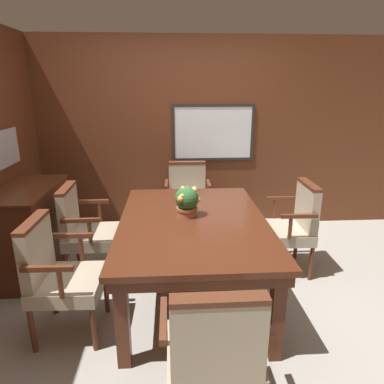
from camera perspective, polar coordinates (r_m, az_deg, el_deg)
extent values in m
plane|color=#A39E93|center=(3.28, 0.79, -17.13)|extent=(14.00, 14.00, 0.00)
cube|color=#5B2D19|center=(4.50, -0.83, 9.30)|extent=(7.20, 0.06, 2.45)
cube|color=white|center=(4.49, 3.54, 9.81)|extent=(0.99, 0.01, 0.65)
cube|color=#282623|center=(4.45, 3.63, 14.20)|extent=(1.06, 0.02, 0.04)
cube|color=#282623|center=(4.54, 3.46, 5.49)|extent=(1.06, 0.02, 0.03)
cube|color=#282623|center=(4.45, -3.11, 9.76)|extent=(0.04, 0.02, 0.65)
cube|color=#282623|center=(4.57, 10.02, 9.73)|extent=(0.03, 0.02, 0.65)
cube|color=#4C2314|center=(2.49, -11.53, -20.37)|extent=(0.09, 0.09, 0.70)
cube|color=#4C2314|center=(2.56, 13.95, -19.30)|extent=(0.09, 0.09, 0.70)
cube|color=#4C2314|center=(3.88, -8.40, -5.67)|extent=(0.09, 0.09, 0.70)
cube|color=#4C2314|center=(3.93, 7.11, -5.32)|extent=(0.09, 0.09, 0.70)
cube|color=#4C2314|center=(3.01, 0.18, -6.14)|extent=(1.20, 1.76, 0.09)
cube|color=#4C2314|center=(2.98, 0.18, -4.95)|extent=(1.26, 1.82, 0.04)
cylinder|color=#562B19|center=(2.75, -16.01, -21.04)|extent=(0.04, 0.04, 0.36)
cylinder|color=#562B19|center=(3.10, -14.09, -16.01)|extent=(0.04, 0.04, 0.36)
cylinder|color=#562B19|center=(2.88, -25.05, -20.15)|extent=(0.04, 0.04, 0.36)
cylinder|color=#562B19|center=(3.22, -22.04, -15.51)|extent=(0.04, 0.04, 0.36)
cube|color=tan|center=(2.85, -19.79, -14.18)|extent=(0.51, 0.51, 0.11)
cube|color=tan|center=(2.79, -24.51, -9.04)|extent=(0.09, 0.46, 0.44)
cube|color=#562B19|center=(2.70, -25.13, -4.58)|extent=(0.10, 0.46, 0.03)
cylinder|color=#562B19|center=(2.54, -21.09, -14.00)|extent=(0.04, 0.04, 0.23)
cube|color=#562B19|center=(2.51, -23.02, -11.67)|extent=(0.35, 0.04, 0.04)
cylinder|color=#562B19|center=(2.98, -17.98, -8.87)|extent=(0.04, 0.04, 0.23)
cube|color=#562B19|center=(2.95, -19.59, -6.86)|extent=(0.35, 0.04, 0.04)
cylinder|color=#562B19|center=(3.88, 10.77, -8.54)|extent=(0.04, 0.04, 0.36)
cylinder|color=#562B19|center=(3.50, 12.43, -11.68)|extent=(0.04, 0.04, 0.36)
cylinder|color=#562B19|center=(4.01, 16.94, -8.19)|extent=(0.04, 0.04, 0.36)
cylinder|color=#562B19|center=(3.64, 19.23, -11.14)|extent=(0.04, 0.04, 0.36)
cube|color=tan|center=(3.65, 15.13, -6.52)|extent=(0.50, 0.51, 0.11)
cube|color=tan|center=(3.62, 18.62, -2.37)|extent=(0.09, 0.46, 0.44)
cube|color=#562B19|center=(3.55, 18.99, 1.18)|extent=(0.09, 0.46, 0.03)
cylinder|color=#562B19|center=(3.81, 13.64, -2.66)|extent=(0.04, 0.04, 0.23)
cube|color=#562B19|center=(3.79, 14.85, -1.03)|extent=(0.35, 0.04, 0.04)
cylinder|color=#562B19|center=(3.35, 16.06, -5.70)|extent=(0.04, 0.04, 0.23)
cube|color=#562B19|center=(3.33, 17.44, -3.85)|extent=(0.35, 0.04, 0.04)
cylinder|color=#562B19|center=(3.44, -12.92, -12.25)|extent=(0.04, 0.04, 0.36)
cylinder|color=#562B19|center=(3.83, -12.03, -8.99)|extent=(0.04, 0.04, 0.36)
cylinder|color=#562B19|center=(3.54, -20.11, -12.11)|extent=(0.04, 0.04, 0.36)
cylinder|color=#562B19|center=(3.91, -18.47, -8.96)|extent=(0.04, 0.04, 0.36)
cube|color=tan|center=(3.57, -16.20, -7.15)|extent=(0.51, 0.51, 0.11)
cube|color=tan|center=(3.52, -19.91, -3.07)|extent=(0.09, 0.46, 0.44)
cube|color=#562B19|center=(3.45, -20.30, 0.57)|extent=(0.10, 0.46, 0.03)
cylinder|color=#562B19|center=(3.26, -16.66, -6.36)|extent=(0.04, 0.04, 0.23)
cube|color=#562B19|center=(3.24, -18.13, -4.53)|extent=(0.35, 0.04, 0.04)
cylinder|color=#562B19|center=(3.74, -15.11, -3.16)|extent=(0.04, 0.04, 0.23)
cube|color=#562B19|center=(3.72, -16.38, -1.55)|extent=(0.35, 0.04, 0.04)
cylinder|color=#562B19|center=(2.47, 8.16, -25.68)|extent=(0.04, 0.04, 0.36)
cylinder|color=#562B19|center=(2.43, -3.31, -26.32)|extent=(0.04, 0.04, 0.36)
cube|color=tan|center=(2.12, 3.26, -25.53)|extent=(0.50, 0.50, 0.11)
cube|color=tan|center=(1.78, 4.28, -23.63)|extent=(0.46, 0.08, 0.44)
cube|color=#562B19|center=(1.64, 4.47, -17.45)|extent=(0.46, 0.09, 0.03)
cylinder|color=#562B19|center=(2.08, 10.85, -20.76)|extent=(0.04, 0.04, 0.23)
cube|color=#562B19|center=(1.96, 11.60, -19.48)|extent=(0.04, 0.35, 0.04)
cylinder|color=#562B19|center=(2.03, -4.67, -21.62)|extent=(0.04, 0.04, 0.23)
cube|color=#562B19|center=(1.90, -4.79, -20.39)|extent=(0.04, 0.35, 0.04)
cylinder|color=#562B19|center=(4.14, -3.69, -6.53)|extent=(0.04, 0.04, 0.36)
cylinder|color=#562B19|center=(4.16, 2.46, -6.43)|extent=(0.04, 0.04, 0.36)
cylinder|color=#562B19|center=(4.55, -3.58, -4.29)|extent=(0.04, 0.04, 0.36)
cylinder|color=#562B19|center=(4.56, 2.00, -4.21)|extent=(0.04, 0.04, 0.36)
cube|color=tan|center=(4.26, -0.71, -2.38)|extent=(0.51, 0.51, 0.11)
cube|color=tan|center=(4.38, -0.81, 1.92)|extent=(0.46, 0.09, 0.44)
cube|color=#562B19|center=(4.32, -0.82, 4.91)|extent=(0.46, 0.10, 0.03)
cylinder|color=#562B19|center=(4.17, -4.28, -0.43)|extent=(0.04, 0.04, 0.23)
cube|color=#562B19|center=(4.21, -4.29, 1.34)|extent=(0.04, 0.35, 0.04)
cylinder|color=#562B19|center=(4.19, 2.86, -0.34)|extent=(0.04, 0.04, 0.23)
cube|color=#562B19|center=(4.22, 2.79, 1.42)|extent=(0.04, 0.35, 0.04)
cylinder|color=#9E5638|center=(3.03, -0.85, -3.29)|extent=(0.17, 0.17, 0.08)
cylinder|color=#9E5638|center=(3.02, -0.86, -2.75)|extent=(0.19, 0.19, 0.02)
sphere|color=#2D602D|center=(2.99, -0.86, -1.06)|extent=(0.21, 0.21, 0.21)
sphere|color=#E7BC52|center=(2.98, 1.04, -1.26)|extent=(0.05, 0.05, 0.05)
sphere|color=gold|center=(3.03, -0.80, 0.65)|extent=(0.04, 0.04, 0.04)
sphere|color=#EFA54A|center=(2.91, -1.92, -1.15)|extent=(0.06, 0.06, 0.06)
sphere|color=#DBBF58|center=(2.97, 0.40, 0.36)|extent=(0.06, 0.06, 0.06)
sphere|color=#F4B658|center=(2.95, -1.51, 0.61)|extent=(0.04, 0.04, 0.04)
sphere|color=#EBAD4A|center=(3.04, 0.64, -0.34)|extent=(0.05, 0.05, 0.05)
sphere|color=#EDC152|center=(2.90, -1.66, -0.66)|extent=(0.04, 0.04, 0.04)
sphere|color=yellow|center=(3.07, -1.42, 0.02)|extent=(0.05, 0.05, 0.05)
cube|color=#512816|center=(3.86, -25.15, -5.94)|extent=(0.50, 1.03, 0.88)
cube|color=#5B2D19|center=(3.72, -26.03, 0.45)|extent=(0.52, 1.05, 0.02)
sphere|color=#4C422D|center=(3.69, -21.91, -2.49)|extent=(0.03, 0.03, 0.03)
sphere|color=#4C422D|center=(3.61, -22.43, -8.74)|extent=(0.03, 0.03, 0.03)
sphere|color=#4C422D|center=(4.01, -20.38, -5.86)|extent=(0.03, 0.03, 0.03)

